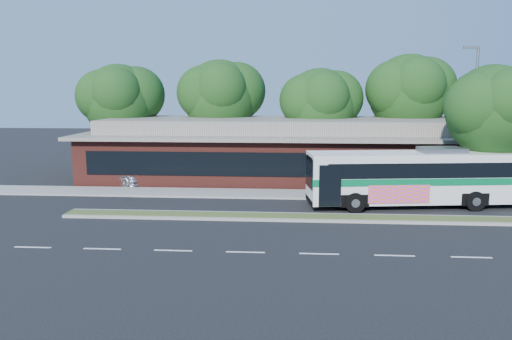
{
  "coord_description": "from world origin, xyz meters",
  "views": [
    {
      "loc": [
        -1.18,
        -24.5,
        6.54
      ],
      "look_at": [
        -3.19,
        3.79,
        2.0
      ],
      "focal_mm": 35.0,
      "sensor_mm": 36.0,
      "label": 1
    }
  ],
  "objects_px": {
    "lamp_post": "(473,118)",
    "transit_bus": "(415,174)",
    "sidewalk_tree": "(500,109)",
    "sedan": "(115,173)"
  },
  "relations": [
    {
      "from": "lamp_post",
      "to": "transit_bus",
      "type": "distance_m",
      "value": 5.28
    },
    {
      "from": "sidewalk_tree",
      "to": "lamp_post",
      "type": "bearing_deg",
      "value": 156.14
    },
    {
      "from": "lamp_post",
      "to": "transit_bus",
      "type": "xyz_separation_m",
      "value": [
        -3.73,
        -2.19,
        -3.03
      ]
    },
    {
      "from": "sedan",
      "to": "sidewalk_tree",
      "type": "distance_m",
      "value": 25.18
    },
    {
      "from": "sedan",
      "to": "sidewalk_tree",
      "type": "height_order",
      "value": "sidewalk_tree"
    },
    {
      "from": "lamp_post",
      "to": "sedan",
      "type": "bearing_deg",
      "value": 171.56
    },
    {
      "from": "transit_bus",
      "to": "lamp_post",
      "type": "bearing_deg",
      "value": 23.21
    },
    {
      "from": "sedan",
      "to": "transit_bus",
      "type": "bearing_deg",
      "value": -84.19
    },
    {
      "from": "sidewalk_tree",
      "to": "sedan",
      "type": "bearing_deg",
      "value": 170.68
    },
    {
      "from": "transit_bus",
      "to": "sidewalk_tree",
      "type": "distance_m",
      "value": 6.37
    }
  ]
}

